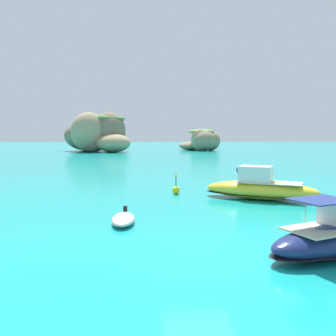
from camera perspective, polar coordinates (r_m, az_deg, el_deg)
ground_plane at (r=12.49m, az=4.87°, el=-14.61°), size 400.00×400.00×0.00m
islet_large at (r=91.59m, az=-11.42°, el=5.29°), size 19.22×19.43×9.89m
islet_small at (r=95.18m, az=5.44°, el=4.35°), size 11.90×13.34×5.76m
motorboat_yellow at (r=24.20m, az=14.61°, el=-3.17°), size 7.68×5.26×2.20m
dinghy_tender at (r=17.34m, az=-7.18°, el=-8.13°), size 1.14×2.81×0.58m
channel_buoy at (r=25.57m, az=1.29°, el=-3.45°), size 0.56×0.56×1.48m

